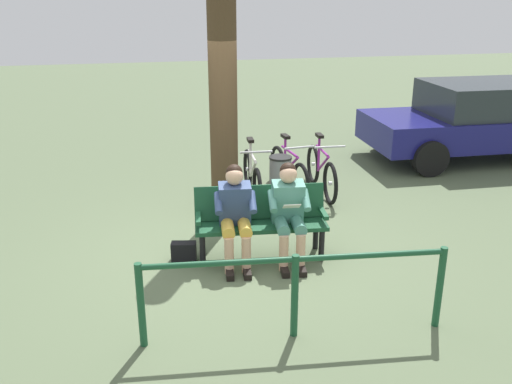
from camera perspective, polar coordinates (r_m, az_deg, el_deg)
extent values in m
plane|color=#566647|center=(7.12, -2.16, -6.16)|extent=(40.00, 40.00, 0.00)
cube|color=#194C2D|center=(6.83, 0.53, -3.40)|extent=(1.64, 0.60, 0.05)
cube|color=#194C2D|center=(6.92, 0.35, -1.00)|extent=(1.61, 0.30, 0.42)
cube|color=#194C2D|center=(6.90, 6.81, -2.08)|extent=(0.10, 0.40, 0.05)
cube|color=#194C2D|center=(6.74, -5.90, -2.61)|extent=(0.10, 0.40, 0.05)
cylinder|color=black|center=(6.89, 6.67, -5.40)|extent=(0.07, 0.07, 0.40)
cylinder|color=black|center=(6.73, -5.44, -5.98)|extent=(0.07, 0.07, 0.40)
cylinder|color=black|center=(7.19, 6.09, -4.25)|extent=(0.07, 0.07, 0.40)
cylinder|color=black|center=(7.04, -5.49, -4.78)|extent=(0.07, 0.07, 0.40)
cube|color=#4C8C7A|center=(6.79, 3.22, -1.00)|extent=(0.41, 0.34, 0.55)
sphere|color=#D8A884|center=(6.65, 3.30, 1.79)|extent=(0.21, 0.21, 0.21)
sphere|color=black|center=(6.67, 3.27, 2.17)|extent=(0.20, 0.20, 0.20)
cylinder|color=#4C8C7A|center=(6.70, 4.30, -3.34)|extent=(0.19, 0.41, 0.15)
cylinder|color=#D8A884|center=(6.64, 4.55, -6.12)|extent=(0.11, 0.11, 0.45)
cube|color=black|center=(6.63, 4.67, -7.97)|extent=(0.11, 0.23, 0.07)
cylinder|color=#4C8C7A|center=(6.69, 5.08, -0.80)|extent=(0.12, 0.31, 0.23)
cylinder|color=#4C8C7A|center=(6.67, 2.61, -3.41)|extent=(0.19, 0.41, 0.15)
cylinder|color=#D8A884|center=(6.60, 2.84, -6.21)|extent=(0.11, 0.11, 0.45)
cube|color=black|center=(6.60, 2.94, -8.07)|extent=(0.11, 0.23, 0.07)
cylinder|color=#4C8C7A|center=(6.62, 1.69, -0.94)|extent=(0.12, 0.31, 0.23)
cube|color=silver|center=(6.49, 3.65, -1.45)|extent=(0.21, 0.14, 0.09)
cube|color=#334772|center=(6.72, -2.18, -1.22)|extent=(0.41, 0.34, 0.55)
sphere|color=#D8A884|center=(6.58, -2.21, 1.60)|extent=(0.21, 0.21, 0.21)
sphere|color=black|center=(6.59, -2.23, 1.99)|extent=(0.20, 0.20, 0.20)
cylinder|color=gold|center=(6.62, -1.16, -3.58)|extent=(0.19, 0.41, 0.15)
cylinder|color=#D8A884|center=(6.55, -0.99, -6.40)|extent=(0.11, 0.11, 0.45)
cube|color=black|center=(6.55, -0.90, -8.28)|extent=(0.11, 0.23, 0.07)
cylinder|color=#334772|center=(6.60, -0.38, -1.02)|extent=(0.12, 0.31, 0.23)
cylinder|color=gold|center=(6.61, -2.89, -3.65)|extent=(0.19, 0.41, 0.15)
cylinder|color=#D8A884|center=(6.54, -2.75, -6.48)|extent=(0.11, 0.11, 0.45)
cube|color=black|center=(6.54, -2.66, -8.36)|extent=(0.11, 0.23, 0.07)
cylinder|color=#334772|center=(6.57, -3.85, -1.15)|extent=(0.12, 0.31, 0.23)
cube|color=black|center=(6.92, -7.35, -6.03)|extent=(0.32, 0.19, 0.24)
cylinder|color=#4C3823|center=(7.72, -3.37, 9.83)|extent=(0.39, 0.39, 3.56)
cylinder|color=slate|center=(8.35, 2.46, 0.80)|extent=(0.32, 0.32, 0.79)
cylinder|color=black|center=(8.22, 2.50, 3.51)|extent=(0.34, 0.34, 0.03)
torus|color=black|center=(8.65, 7.55, 0.87)|extent=(0.09, 0.66, 0.66)
cylinder|color=silver|center=(8.65, 7.55, 0.87)|extent=(0.05, 0.06, 0.06)
torus|color=black|center=(9.59, 5.82, 2.84)|extent=(0.09, 0.66, 0.66)
cylinder|color=silver|center=(9.59, 5.82, 2.84)|extent=(0.05, 0.06, 0.06)
cylinder|color=#8C268C|center=(9.01, 6.74, 4.21)|extent=(0.07, 0.63, 0.04)
cylinder|color=#8C268C|center=(8.99, 6.82, 2.84)|extent=(0.07, 0.60, 0.43)
cylinder|color=#8C268C|center=(9.20, 6.41, 4.03)|extent=(0.04, 0.04, 0.55)
cube|color=black|center=(9.13, 6.47, 5.73)|extent=(0.10, 0.22, 0.05)
cylinder|color=#B2B2B7|center=(8.59, 7.52, 4.56)|extent=(0.48, 0.05, 0.03)
torus|color=black|center=(8.58, 4.59, 0.81)|extent=(0.13, 0.66, 0.66)
cylinder|color=silver|center=(8.58, 4.59, 0.81)|extent=(0.06, 0.06, 0.06)
torus|color=black|center=(9.48, 2.24, 2.74)|extent=(0.13, 0.66, 0.66)
cylinder|color=silver|center=(9.48, 2.24, 2.74)|extent=(0.06, 0.06, 0.06)
cylinder|color=#8C268C|center=(8.92, 3.41, 4.14)|extent=(0.11, 0.63, 0.04)
cylinder|color=#8C268C|center=(8.90, 3.57, 2.77)|extent=(0.10, 0.60, 0.43)
cylinder|color=#8C268C|center=(9.10, 2.98, 3.96)|extent=(0.04, 0.04, 0.55)
cube|color=black|center=(9.03, 3.01, 5.67)|extent=(0.11, 0.23, 0.05)
cylinder|color=#B2B2B7|center=(8.51, 4.43, 4.53)|extent=(0.48, 0.08, 0.03)
torus|color=black|center=(8.31, 0.13, 0.24)|extent=(0.10, 0.66, 0.66)
cylinder|color=silver|center=(8.31, 0.13, 0.24)|extent=(0.05, 0.06, 0.06)
torus|color=black|center=(9.27, -0.86, 2.34)|extent=(0.10, 0.66, 0.66)
cylinder|color=silver|center=(9.27, -0.86, 2.34)|extent=(0.05, 0.06, 0.06)
cylinder|color=silver|center=(8.67, -0.40, 3.73)|extent=(0.07, 0.63, 0.04)
cylinder|color=silver|center=(8.66, -0.31, 2.31)|extent=(0.07, 0.60, 0.43)
cylinder|color=silver|center=(8.87, -0.57, 3.56)|extent=(0.04, 0.04, 0.55)
cube|color=black|center=(8.80, -0.58, 5.31)|extent=(0.10, 0.22, 0.05)
cylinder|color=#B2B2B7|center=(8.24, 0.03, 4.08)|extent=(0.48, 0.06, 0.03)
cylinder|color=#194C2D|center=(5.76, 18.15, -9.19)|extent=(0.07, 0.07, 0.85)
cylinder|color=#194C2D|center=(5.35, 3.95, -10.51)|extent=(0.07, 0.07, 0.85)
cylinder|color=#194C2D|center=(5.30, -11.61, -11.22)|extent=(0.07, 0.07, 0.85)
cylinder|color=#194C2D|center=(5.17, 4.05, -6.83)|extent=(2.83, 0.33, 0.06)
cube|color=navy|center=(11.72, 21.35, 6.08)|extent=(4.24, 1.90, 0.55)
cube|color=#262D33|center=(11.72, 22.55, 8.81)|extent=(2.35, 1.71, 0.60)
cylinder|color=black|center=(10.36, 17.27, 3.28)|extent=(0.64, 0.23, 0.64)
cylinder|color=black|center=(11.92, 13.33, 5.76)|extent=(0.64, 0.23, 0.64)
cylinder|color=black|center=(13.25, 24.26, 5.94)|extent=(0.64, 0.23, 0.64)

